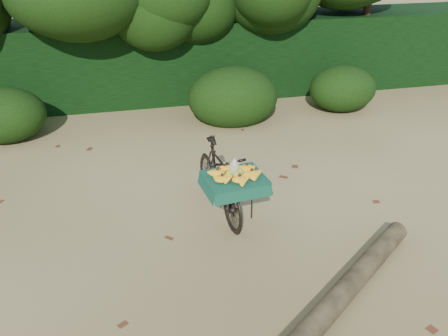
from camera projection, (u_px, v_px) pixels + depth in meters
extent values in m
plane|color=tan|center=(204.00, 248.00, 6.11)|extent=(80.00, 80.00, 0.00)
imported|color=black|center=(219.00, 180.00, 6.65)|extent=(0.68, 1.78, 1.05)
cube|color=black|center=(235.00, 178.00, 5.99)|extent=(0.42, 0.50, 0.03)
cube|color=#15513A|center=(235.00, 177.00, 5.98)|extent=(0.82, 0.71, 0.01)
ellipsoid|color=olive|center=(240.00, 172.00, 5.98)|extent=(0.10, 0.08, 0.11)
ellipsoid|color=olive|center=(233.00, 171.00, 6.01)|extent=(0.10, 0.08, 0.11)
ellipsoid|color=olive|center=(229.00, 174.00, 5.94)|extent=(0.10, 0.08, 0.11)
ellipsoid|color=olive|center=(236.00, 175.00, 5.91)|extent=(0.10, 0.08, 0.11)
cylinder|color=#EAE5C6|center=(234.00, 169.00, 5.95)|extent=(0.12, 0.12, 0.16)
cylinder|color=brown|center=(335.00, 302.00, 5.05)|extent=(2.92, 2.27, 0.25)
cube|color=black|center=(150.00, 59.00, 11.15)|extent=(26.00, 1.80, 1.80)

